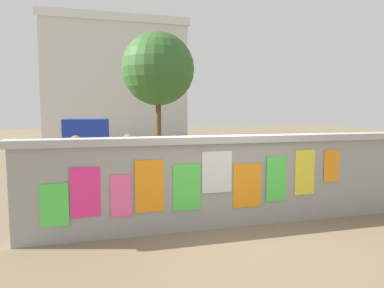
{
  "coord_description": "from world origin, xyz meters",
  "views": [
    {
      "loc": [
        -2.16,
        -5.65,
        2.06
      ],
      "look_at": [
        0.04,
        2.39,
        1.26
      ],
      "focal_mm": 31.98,
      "sensor_mm": 36.0,
      "label": 1
    }
  ],
  "objects_px": {
    "bicycle_near": "(278,170)",
    "person_bystander": "(77,169)",
    "bicycle_far": "(228,163)",
    "tree_roadside": "(158,69)",
    "motorcycle": "(226,178)",
    "auto_rickshaw_truck": "(123,151)",
    "person_walking": "(129,166)"
  },
  "relations": [
    {
      "from": "auto_rickshaw_truck",
      "to": "person_bystander",
      "type": "bearing_deg",
      "value": -107.19
    },
    {
      "from": "auto_rickshaw_truck",
      "to": "person_bystander",
      "type": "distance_m",
      "value": 3.69
    },
    {
      "from": "bicycle_near",
      "to": "person_walking",
      "type": "distance_m",
      "value": 4.86
    },
    {
      "from": "motorcycle",
      "to": "person_walking",
      "type": "relative_size",
      "value": 1.17
    },
    {
      "from": "bicycle_far",
      "to": "tree_roadside",
      "type": "distance_m",
      "value": 6.97
    },
    {
      "from": "person_walking",
      "to": "bicycle_near",
      "type": "bearing_deg",
      "value": 24.02
    },
    {
      "from": "bicycle_far",
      "to": "person_bystander",
      "type": "relative_size",
      "value": 1.05
    },
    {
      "from": "auto_rickshaw_truck",
      "to": "tree_roadside",
      "type": "distance_m",
      "value": 7.13
    },
    {
      "from": "bicycle_near",
      "to": "bicycle_far",
      "type": "height_order",
      "value": "same"
    },
    {
      "from": "motorcycle",
      "to": "auto_rickshaw_truck",
      "type": "bearing_deg",
      "value": 130.75
    },
    {
      "from": "bicycle_far",
      "to": "person_walking",
      "type": "relative_size",
      "value": 1.05
    },
    {
      "from": "motorcycle",
      "to": "bicycle_far",
      "type": "distance_m",
      "value": 3.1
    },
    {
      "from": "bicycle_far",
      "to": "tree_roadside",
      "type": "relative_size",
      "value": 0.29
    },
    {
      "from": "person_walking",
      "to": "person_bystander",
      "type": "bearing_deg",
      "value": -171.82
    },
    {
      "from": "bicycle_far",
      "to": "person_walking",
      "type": "height_order",
      "value": "person_walking"
    },
    {
      "from": "motorcycle",
      "to": "bicycle_near",
      "type": "height_order",
      "value": "bicycle_near"
    },
    {
      "from": "auto_rickshaw_truck",
      "to": "tree_roadside",
      "type": "xyz_separation_m",
      "value": [
        2.09,
        6.05,
        3.14
      ]
    },
    {
      "from": "motorcycle",
      "to": "tree_roadside",
      "type": "xyz_separation_m",
      "value": [
        -0.14,
        8.64,
        3.57
      ]
    },
    {
      "from": "bicycle_near",
      "to": "person_bystander",
      "type": "relative_size",
      "value": 1.03
    },
    {
      "from": "bicycle_near",
      "to": "person_bystander",
      "type": "bearing_deg",
      "value": -158.63
    },
    {
      "from": "person_walking",
      "to": "bicycle_far",
      "type": "bearing_deg",
      "value": 46.02
    },
    {
      "from": "person_bystander",
      "to": "auto_rickshaw_truck",
      "type": "bearing_deg",
      "value": 72.81
    },
    {
      "from": "motorcycle",
      "to": "bicycle_near",
      "type": "bearing_deg",
      "value": 29.69
    },
    {
      "from": "auto_rickshaw_truck",
      "to": "person_walking",
      "type": "xyz_separation_m",
      "value": [
        -0.13,
        -3.38,
        0.09
      ]
    },
    {
      "from": "motorcycle",
      "to": "bicycle_far",
      "type": "relative_size",
      "value": 1.12
    },
    {
      "from": "motorcycle",
      "to": "bicycle_near",
      "type": "xyz_separation_m",
      "value": [
        2.04,
        1.16,
        -0.1
      ]
    },
    {
      "from": "auto_rickshaw_truck",
      "to": "person_bystander",
      "type": "xyz_separation_m",
      "value": [
        -1.09,
        -3.52,
        0.09
      ]
    },
    {
      "from": "person_bystander",
      "to": "tree_roadside",
      "type": "xyz_separation_m",
      "value": [
        3.18,
        9.58,
        3.05
      ]
    },
    {
      "from": "bicycle_near",
      "to": "person_walking",
      "type": "xyz_separation_m",
      "value": [
        -4.4,
        -1.96,
        0.62
      ]
    },
    {
      "from": "auto_rickshaw_truck",
      "to": "bicycle_near",
      "type": "relative_size",
      "value": 2.19
    },
    {
      "from": "bicycle_far",
      "to": "tree_roadside",
      "type": "bearing_deg",
      "value": 102.89
    },
    {
      "from": "bicycle_far",
      "to": "person_walking",
      "type": "bearing_deg",
      "value": -133.98
    }
  ]
}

